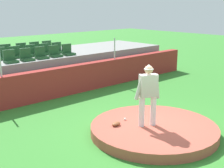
{
  "coord_description": "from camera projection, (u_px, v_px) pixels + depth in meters",
  "views": [
    {
      "loc": [
        -6.64,
        -5.39,
        3.68
      ],
      "look_at": [
        0.0,
        1.81,
        1.17
      ],
      "focal_mm": 49.54,
      "sensor_mm": 36.0,
      "label": 1
    }
  ],
  "objects": [
    {
      "name": "stadium_chair_11",
      "position": [
        7.0,
        52.0,
        13.99
      ],
      "size": [
        0.48,
        0.44,
        0.5
      ],
      "rotation": [
        0.0,
        0.0,
        3.14
      ],
      "color": "#25512B",
      "rests_on": "bleacher_platform"
    },
    {
      "name": "pitchers_mound",
      "position": [
        154.0,
        129.0,
        9.08
      ],
      "size": [
        3.72,
        3.72,
        0.27
      ],
      "primitive_type": "cylinder",
      "color": "#AE4F3F",
      "rests_on": "ground_plane"
    },
    {
      "name": "stadium_chair_1",
      "position": [
        27.0,
        57.0,
        12.69
      ],
      "size": [
        0.48,
        0.44,
        0.5
      ],
      "rotation": [
        0.0,
        0.0,
        3.14
      ],
      "color": "#25512B",
      "rests_on": "bleacher_platform"
    },
    {
      "name": "stadium_chair_0",
      "position": [
        10.0,
        59.0,
        12.24
      ],
      "size": [
        0.48,
        0.44,
        0.5
      ],
      "rotation": [
        0.0,
        0.0,
        3.14
      ],
      "color": "#25512B",
      "rests_on": "bleacher_platform"
    },
    {
      "name": "stadium_chair_4",
      "position": [
        68.0,
        52.0,
        14.09
      ],
      "size": [
        0.48,
        0.44,
        0.5
      ],
      "rotation": [
        0.0,
        0.0,
        3.14
      ],
      "color": "#25512B",
      "rests_on": "bleacher_platform"
    },
    {
      "name": "stadium_chair_5",
      "position": [
        1.0,
        56.0,
        12.92
      ],
      "size": [
        0.48,
        0.44,
        0.5
      ],
      "rotation": [
        0.0,
        0.0,
        3.14
      ],
      "color": "#25512B",
      "rests_on": "bleacher_platform"
    },
    {
      "name": "brick_barrier",
      "position": [
        56.0,
        83.0,
        12.66
      ],
      "size": [
        16.1,
        0.4,
        1.21
      ],
      "primitive_type": "cube",
      "color": "maroon",
      "rests_on": "ground_plane"
    },
    {
      "name": "stadium_chair_9",
      "position": [
        58.0,
        50.0,
        14.74
      ],
      "size": [
        0.48,
        0.44,
        0.5
      ],
      "rotation": [
        0.0,
        0.0,
        3.14
      ],
      "color": "#25512B",
      "rests_on": "bleacher_platform"
    },
    {
      "name": "fence_post_left",
      "position": [
        0.0,
        63.0,
        10.89
      ],
      "size": [
        0.06,
        0.06,
        1.0
      ],
      "primitive_type": "cylinder",
      "color": "silver",
      "rests_on": "brick_barrier"
    },
    {
      "name": "stadium_chair_14",
      "position": [
        48.0,
        48.0,
        15.35
      ],
      "size": [
        0.48,
        0.44,
        0.5
      ],
      "rotation": [
        0.0,
        0.0,
        3.14
      ],
      "color": "#25512B",
      "rests_on": "bleacher_platform"
    },
    {
      "name": "stadium_chair_8",
      "position": [
        45.0,
        51.0,
        14.27
      ],
      "size": [
        0.48,
        0.44,
        0.5
      ],
      "rotation": [
        0.0,
        0.0,
        3.14
      ],
      "color": "#25512B",
      "rests_on": "bleacher_platform"
    },
    {
      "name": "stadium_chair_6",
      "position": [
        16.0,
        54.0,
        13.36
      ],
      "size": [
        0.48,
        0.44,
        0.5
      ],
      "rotation": [
        0.0,
        0.0,
        3.14
      ],
      "color": "#25512B",
      "rests_on": "bleacher_platform"
    },
    {
      "name": "ground_plane",
      "position": [
        154.0,
        134.0,
        9.12
      ],
      "size": [
        60.0,
        60.0,
        0.0
      ],
      "primitive_type": "plane",
      "color": "#347F2D"
    },
    {
      "name": "stadium_chair_3",
      "position": [
        55.0,
        53.0,
        13.63
      ],
      "size": [
        0.48,
        0.44,
        0.5
      ],
      "rotation": [
        0.0,
        0.0,
        3.14
      ],
      "color": "#25512B",
      "rests_on": "bleacher_platform"
    },
    {
      "name": "stadium_chair_2",
      "position": [
        41.0,
        55.0,
        13.16
      ],
      "size": [
        0.48,
        0.44,
        0.5
      ],
      "rotation": [
        0.0,
        0.0,
        3.14
      ],
      "color": "#25512B",
      "rests_on": "bleacher_platform"
    },
    {
      "name": "stadium_chair_12",
      "position": [
        22.0,
        50.0,
        14.44
      ],
      "size": [
        0.48,
        0.44,
        0.5
      ],
      "rotation": [
        0.0,
        0.0,
        3.14
      ],
      "color": "#25512B",
      "rests_on": "bleacher_platform"
    },
    {
      "name": "stadium_chair_13",
      "position": [
        36.0,
        49.0,
        14.91
      ],
      "size": [
        0.48,
        0.44,
        0.5
      ],
      "rotation": [
        0.0,
        0.0,
        3.14
      ],
      "color": "#25512B",
      "rests_on": "bleacher_platform"
    },
    {
      "name": "fielding_glove",
      "position": [
        116.0,
        124.0,
        8.99
      ],
      "size": [
        0.32,
        0.24,
        0.11
      ],
      "primitive_type": "ellipsoid",
      "rotation": [
        0.0,
        0.0,
        3.27
      ],
      "color": "brown",
      "rests_on": "pitchers_mound"
    },
    {
      "name": "pitcher",
      "position": [
        148.0,
        91.0,
        8.76
      ],
      "size": [
        0.73,
        0.47,
        1.81
      ],
      "rotation": [
        0.0,
        0.0,
        -0.48
      ],
      "color": "silver",
      "rests_on": "pitchers_mound"
    },
    {
      "name": "stadium_chair_7",
      "position": [
        32.0,
        53.0,
        13.81
      ],
      "size": [
        0.48,
        0.44,
        0.5
      ],
      "rotation": [
        0.0,
        0.0,
        3.14
      ],
      "color": "#25512B",
      "rests_on": "bleacher_platform"
    },
    {
      "name": "baseball",
      "position": [
        125.0,
        119.0,
        9.42
      ],
      "size": [
        0.07,
        0.07,
        0.07
      ],
      "primitive_type": "sphere",
      "color": "white",
      "rests_on": "pitchers_mound"
    },
    {
      "name": "bleacher_platform",
      "position": [
        30.0,
        71.0,
        14.22
      ],
      "size": [
        14.6,
        3.37,
        1.47
      ],
      "primitive_type": "cube",
      "color": "gray",
      "rests_on": "ground_plane"
    },
    {
      "name": "fence_post_right",
      "position": [
        115.0,
        48.0,
        14.53
      ],
      "size": [
        0.06,
        0.06,
        1.0
      ],
      "primitive_type": "cylinder",
      "color": "silver",
      "rests_on": "brick_barrier"
    }
  ]
}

